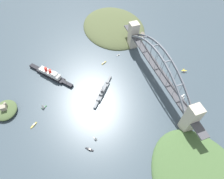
# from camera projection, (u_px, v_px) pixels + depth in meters

# --- Properties ---
(ground_plane) EXTENTS (1400.00, 1400.00, 0.00)m
(ground_plane) POSITION_uv_depth(u_px,v_px,m) (154.00, 80.00, 338.07)
(ground_plane) COLOR #3D4C56
(harbor_arch_bridge) EXTENTS (259.19, 16.74, 66.70)m
(harbor_arch_bridge) POSITION_uv_depth(u_px,v_px,m) (157.00, 69.00, 314.98)
(harbor_arch_bridge) COLOR beige
(harbor_arch_bridge) RESTS_ON ground
(headland_east_shore) EXTENTS (165.81, 134.69, 25.25)m
(headland_east_shore) POSITION_uv_depth(u_px,v_px,m) (115.00, 27.00, 433.14)
(headland_east_shore) COLOR #515B38
(headland_east_shore) RESTS_ON ground
(ocean_liner) EXTENTS (80.21, 66.74, 17.99)m
(ocean_liner) POSITION_uv_depth(u_px,v_px,m) (50.00, 74.00, 339.23)
(ocean_liner) COLOR black
(ocean_liner) RESTS_ON ground
(naval_cruiser) EXTENTS (56.63, 49.41, 16.79)m
(naval_cruiser) POSITION_uv_depth(u_px,v_px,m) (103.00, 91.00, 319.45)
(naval_cruiser) COLOR slate
(naval_cruiser) RESTS_ON ground
(fort_island_mid_harbor) EXTENTS (39.00, 34.79, 16.04)m
(fort_island_mid_harbor) POSITION_uv_depth(u_px,v_px,m) (5.00, 110.00, 295.47)
(fort_island_mid_harbor) COLOR #4C6038
(fort_island_mid_harbor) RESTS_ON ground
(seaplane_taxiing_near_bridge) EXTENTS (7.77, 9.44, 4.96)m
(seaplane_taxiing_near_bridge) POSITION_uv_depth(u_px,v_px,m) (184.00, 71.00, 349.14)
(seaplane_taxiing_near_bridge) COLOR #B7B7B2
(seaplane_taxiing_near_bridge) RESTS_ON ground
(seaplane_second_in_formation) EXTENTS (7.40, 11.50, 4.79)m
(seaplane_second_in_formation) POSITION_uv_depth(u_px,v_px,m) (182.00, 97.00, 313.82)
(seaplane_second_in_formation) COLOR #B7B7B2
(seaplane_second_in_formation) RESTS_ON ground
(small_boat_0) EXTENTS (9.18, 9.95, 2.66)m
(small_boat_0) POSITION_uv_depth(u_px,v_px,m) (90.00, 149.00, 261.53)
(small_boat_0) COLOR black
(small_boat_0) RESTS_ON ground
(small_boat_1) EXTENTS (6.95, 5.89, 6.92)m
(small_boat_1) POSITION_uv_depth(u_px,v_px,m) (95.00, 138.00, 268.80)
(small_boat_1) COLOR silver
(small_boat_1) RESTS_ON ground
(small_boat_2) EXTENTS (6.58, 11.03, 2.23)m
(small_boat_2) POSITION_uv_depth(u_px,v_px,m) (104.00, 63.00, 362.89)
(small_boat_2) COLOR gold
(small_boat_2) RESTS_ON ground
(small_boat_3) EXTENTS (8.84, 10.51, 2.07)m
(small_boat_3) POSITION_uv_depth(u_px,v_px,m) (34.00, 125.00, 283.99)
(small_boat_3) COLOR gold
(small_boat_3) RESTS_ON ground
(small_boat_4) EXTENTS (2.06, 7.21, 1.98)m
(small_boat_4) POSITION_uv_depth(u_px,v_px,m) (118.00, 55.00, 376.45)
(small_boat_4) COLOR silver
(small_boat_4) RESTS_ON ground
(small_boat_5) EXTENTS (6.53, 9.49, 10.72)m
(small_boat_5) POSITION_uv_depth(u_px,v_px,m) (43.00, 106.00, 299.35)
(small_boat_5) COLOR #2D6B3D
(small_boat_5) RESTS_ON ground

